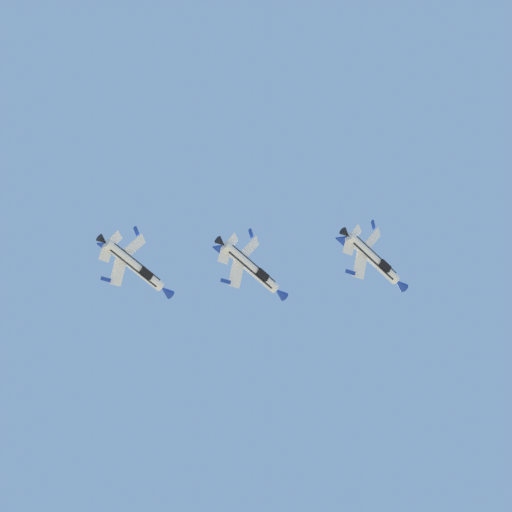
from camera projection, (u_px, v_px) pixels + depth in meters
The scene contains 3 objects.
fighter_jet_lead at pixel (374, 260), 184.44m from camera, with size 9.91×14.65×8.32m.
fighter_jet_left_wing at pixel (251, 268), 183.44m from camera, with size 9.93×14.65×8.37m.
fighter_jet_right_wing at pixel (135, 266), 182.66m from camera, with size 9.79×14.65×7.86m.
Camera 1 is at (-0.72, -2.11, 1.51)m, focal length 80.61 mm.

